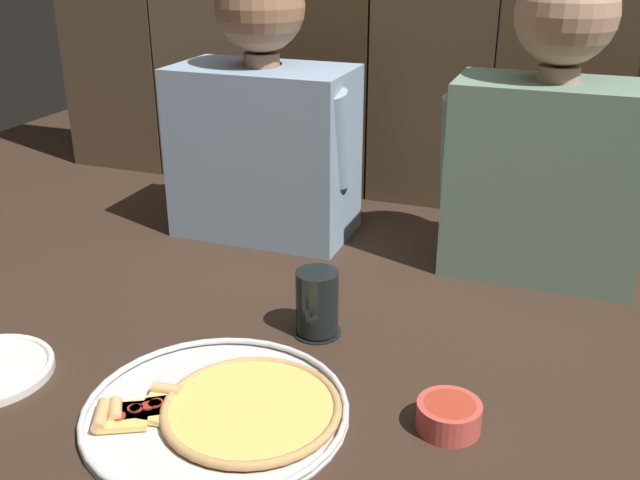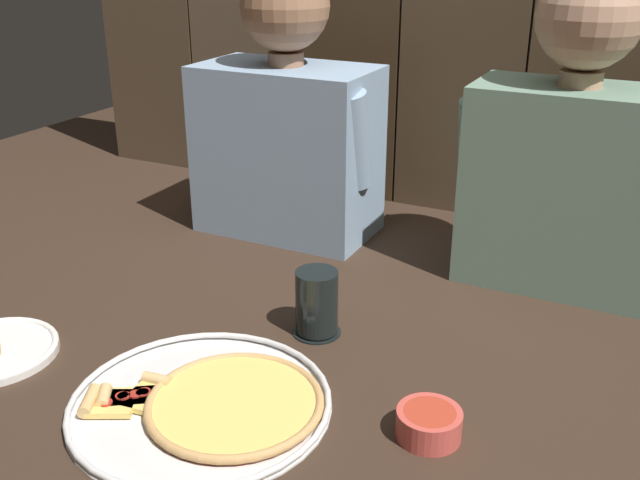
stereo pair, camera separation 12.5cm
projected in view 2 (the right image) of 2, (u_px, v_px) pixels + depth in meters
The scene contains 6 objects.
ground_plane at pixel (307, 361), 1.23m from camera, with size 3.20×3.20×0.00m, color #332319.
pizza_tray at pixel (211, 403), 1.11m from camera, with size 0.40×0.40×0.03m.
drinking_glass at pixel (317, 303), 1.30m from camera, with size 0.09×0.09×0.12m.
dipping_bowl at pixel (429, 422), 1.04m from camera, with size 0.09×0.09×0.04m.
diner_left at pixel (287, 113), 1.67m from camera, with size 0.44×0.23×0.63m.
diner_right at pixel (572, 142), 1.41m from camera, with size 0.42×0.21×0.63m.
Camera 2 is at (0.49, -0.93, 0.67)m, focal length 40.98 mm.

